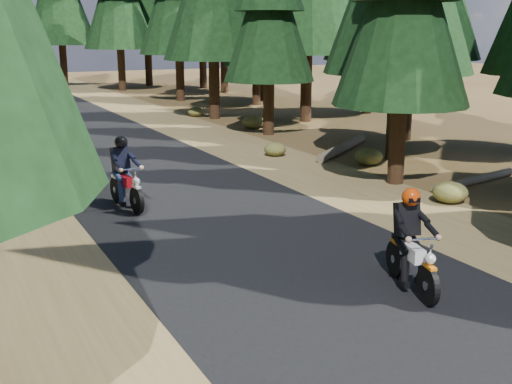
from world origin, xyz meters
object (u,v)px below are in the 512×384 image
log_near (343,147)px  rider_follow (126,185)px  rider_lead (412,258)px  log_far (475,180)px

log_near → rider_follow: 10.01m
rider_lead → rider_follow: size_ratio=0.99×
log_near → log_far: log_near is taller
log_far → rider_follow: size_ratio=1.81×
rider_follow → log_near: bearing=-163.3°
log_near → log_far: bearing=-122.5°
log_near → rider_follow: rider_follow is taller
log_far → rider_lead: (-6.82, -5.28, 0.47)m
log_far → rider_lead: 8.64m
rider_lead → rider_follow: (-2.88, 7.30, 0.01)m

